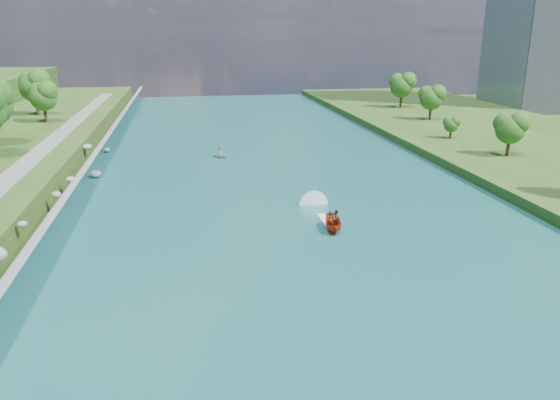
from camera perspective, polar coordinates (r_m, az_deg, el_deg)
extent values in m
plane|color=#2D5119|center=(46.84, 5.26, -8.61)|extent=(260.00, 260.00, 0.00)
cube|color=#19595F|center=(64.93, 0.71, -0.99)|extent=(55.00, 240.00, 0.10)
cube|color=slate|center=(65.02, -22.29, -0.67)|extent=(3.54, 236.00, 4.05)
ellipsoid|color=gray|center=(56.03, -25.33, -2.30)|extent=(0.93, 0.86, 0.63)
ellipsoid|color=gray|center=(66.61, -22.34, 0.50)|extent=(1.08, 0.93, 0.83)
ellipsoid|color=gray|center=(73.60, -21.06, 2.02)|extent=(1.17, 1.24, 0.74)
ellipsoid|color=gray|center=(83.44, -18.73, 2.59)|extent=(1.65, 1.81, 1.00)
ellipsoid|color=gray|center=(92.24, -19.53, 5.26)|extent=(1.56, 1.99, 0.92)
ellipsoid|color=gray|center=(99.93, -17.66, 5.02)|extent=(1.11, 1.17, 0.73)
ellipsoid|color=#165518|center=(115.04, -23.49, 9.74)|extent=(5.52, 5.52, 9.19)
ellipsoid|color=#165518|center=(125.69, -24.23, 10.60)|extent=(6.61, 6.61, 11.01)
ellipsoid|color=#165518|center=(92.79, 22.91, 6.71)|extent=(4.84, 4.84, 8.07)
ellipsoid|color=#165518|center=(104.95, 17.46, 7.44)|extent=(2.87, 2.87, 4.79)
ellipsoid|color=#165518|center=(126.00, 15.53, 10.10)|extent=(5.39, 5.39, 8.98)
ellipsoid|color=#165518|center=(144.95, 12.62, 11.45)|extent=(6.25, 6.25, 10.42)
imported|color=#AC2A0D|center=(58.06, 5.56, -2.42)|extent=(2.10, 4.33, 1.61)
imported|color=#66605B|center=(57.47, 5.29, -2.21)|extent=(0.71, 0.57, 1.69)
imported|color=#66605B|center=(58.52, 5.92, -1.88)|extent=(1.03, 0.98, 1.67)
cube|color=white|center=(61.05, 4.80, -2.17)|extent=(0.90, 5.00, 0.06)
imported|color=gray|center=(91.95, -6.28, 4.59)|extent=(3.13, 3.18, 0.54)
imported|color=#66605B|center=(91.80, -6.29, 5.02)|extent=(0.76, 0.55, 1.45)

